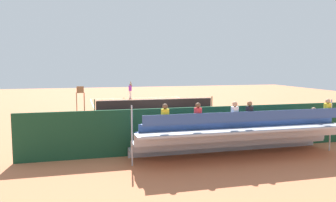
{
  "coord_description": "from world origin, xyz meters",
  "views": [
    {
      "loc": [
        6.53,
        28.45,
        3.92
      ],
      "look_at": [
        0.0,
        4.0,
        1.2
      ],
      "focal_mm": 37.02,
      "sensor_mm": 36.0,
      "label": 1
    }
  ],
  "objects_px": {
    "tennis_net": "(156,104)",
    "tennis_ball_near": "(125,99)",
    "bleacher_stand": "(238,134)",
    "equipment_bag": "(219,142)",
    "tennis_ball_far": "(149,98)",
    "courtside_bench": "(257,132)",
    "umpire_chair": "(80,96)",
    "tennis_player": "(130,89)",
    "tennis_racket": "(125,98)"
  },
  "relations": [
    {
      "from": "courtside_bench",
      "to": "equipment_bag",
      "type": "relative_size",
      "value": 2.0
    },
    {
      "from": "umpire_chair",
      "to": "equipment_bag",
      "type": "xyz_separation_m",
      "value": [
        -6.2,
        13.6,
        -1.13
      ]
    },
    {
      "from": "bleacher_stand",
      "to": "courtside_bench",
      "type": "bearing_deg",
      "value": -134.83
    },
    {
      "from": "bleacher_stand",
      "to": "equipment_bag",
      "type": "relative_size",
      "value": 10.07
    },
    {
      "from": "courtside_bench",
      "to": "tennis_ball_near",
      "type": "xyz_separation_m",
      "value": [
        3.45,
        -22.85,
        -0.53
      ]
    },
    {
      "from": "equipment_bag",
      "to": "tennis_player",
      "type": "xyz_separation_m",
      "value": [
        0.51,
        -24.25,
        0.84
      ]
    },
    {
      "from": "tennis_ball_near",
      "to": "courtside_bench",
      "type": "bearing_deg",
      "value": 98.59
    },
    {
      "from": "tennis_racket",
      "to": "tennis_ball_far",
      "type": "xyz_separation_m",
      "value": [
        -2.51,
        1.32,
        0.02
      ]
    },
    {
      "from": "tennis_net",
      "to": "courtside_bench",
      "type": "relative_size",
      "value": 5.72
    },
    {
      "from": "equipment_bag",
      "to": "tennis_ball_near",
      "type": "height_order",
      "value": "equipment_bag"
    },
    {
      "from": "umpire_chair",
      "to": "tennis_player",
      "type": "height_order",
      "value": "umpire_chair"
    },
    {
      "from": "bleacher_stand",
      "to": "tennis_racket",
      "type": "bearing_deg",
      "value": -87.72
    },
    {
      "from": "tennis_ball_near",
      "to": "tennis_racket",
      "type": "bearing_deg",
      "value": -100.34
    },
    {
      "from": "umpire_chair",
      "to": "tennis_player",
      "type": "xyz_separation_m",
      "value": [
        -5.68,
        -10.64,
        -0.3
      ]
    },
    {
      "from": "equipment_bag",
      "to": "courtside_bench",
      "type": "bearing_deg",
      "value": -176.54
    },
    {
      "from": "equipment_bag",
      "to": "tennis_player",
      "type": "distance_m",
      "value": 24.27
    },
    {
      "from": "equipment_bag",
      "to": "tennis_racket",
      "type": "relative_size",
      "value": 1.59
    },
    {
      "from": "tennis_net",
      "to": "bleacher_stand",
      "type": "xyz_separation_m",
      "value": [
        0.01,
        15.41,
        0.47
      ]
    },
    {
      "from": "equipment_bag",
      "to": "tennis_ball_far",
      "type": "xyz_separation_m",
      "value": [
        -1.45,
        -23.13,
        -0.15
      ]
    },
    {
      "from": "bleacher_stand",
      "to": "equipment_bag",
      "type": "bearing_deg",
      "value": -90.18
    },
    {
      "from": "courtside_bench",
      "to": "tennis_player",
      "type": "bearing_deg",
      "value": -83.76
    },
    {
      "from": "tennis_ball_near",
      "to": "tennis_ball_far",
      "type": "xyz_separation_m",
      "value": [
        -2.78,
        -0.15,
        0.0
      ]
    },
    {
      "from": "bleacher_stand",
      "to": "equipment_bag",
      "type": "height_order",
      "value": "bleacher_stand"
    },
    {
      "from": "courtside_bench",
      "to": "tennis_racket",
      "type": "relative_size",
      "value": 3.18
    },
    {
      "from": "bleacher_stand",
      "to": "umpire_chair",
      "type": "xyz_separation_m",
      "value": [
        6.19,
        -15.62,
        0.34
      ]
    },
    {
      "from": "bleacher_stand",
      "to": "umpire_chair",
      "type": "bearing_deg",
      "value": -68.38
    },
    {
      "from": "tennis_net",
      "to": "equipment_bag",
      "type": "height_order",
      "value": "tennis_net"
    },
    {
      "from": "courtside_bench",
      "to": "equipment_bag",
      "type": "bearing_deg",
      "value": 3.46
    },
    {
      "from": "courtside_bench",
      "to": "tennis_ball_far",
      "type": "relative_size",
      "value": 27.27
    },
    {
      "from": "tennis_net",
      "to": "tennis_ball_near",
      "type": "bearing_deg",
      "value": -82.08
    },
    {
      "from": "umpire_chair",
      "to": "equipment_bag",
      "type": "bearing_deg",
      "value": 114.48
    },
    {
      "from": "tennis_racket",
      "to": "tennis_net",
      "type": "bearing_deg",
      "value": 95.5
    },
    {
      "from": "courtside_bench",
      "to": "bleacher_stand",
      "type": "bearing_deg",
      "value": 45.17
    },
    {
      "from": "tennis_net",
      "to": "umpire_chair",
      "type": "bearing_deg",
      "value": -1.88
    },
    {
      "from": "bleacher_stand",
      "to": "courtside_bench",
      "type": "height_order",
      "value": "bleacher_stand"
    },
    {
      "from": "tennis_net",
      "to": "bleacher_stand",
      "type": "bearing_deg",
      "value": 89.96
    },
    {
      "from": "tennis_ball_near",
      "to": "tennis_ball_far",
      "type": "bearing_deg",
      "value": -176.82
    },
    {
      "from": "bleacher_stand",
      "to": "tennis_net",
      "type": "bearing_deg",
      "value": -90.04
    },
    {
      "from": "umpire_chair",
      "to": "courtside_bench",
      "type": "bearing_deg",
      "value": 121.69
    },
    {
      "from": "umpire_chair",
      "to": "tennis_ball_far",
      "type": "distance_m",
      "value": 12.28
    },
    {
      "from": "tennis_racket",
      "to": "bleacher_stand",
      "type": "bearing_deg",
      "value": 92.28
    },
    {
      "from": "tennis_player",
      "to": "tennis_ball_far",
      "type": "xyz_separation_m",
      "value": [
        -1.97,
        1.11,
        -0.98
      ]
    },
    {
      "from": "equipment_bag",
      "to": "tennis_ball_far",
      "type": "relative_size",
      "value": 13.64
    },
    {
      "from": "tennis_ball_near",
      "to": "tennis_ball_far",
      "type": "height_order",
      "value": "same"
    },
    {
      "from": "bleacher_stand",
      "to": "tennis_racket",
      "type": "distance_m",
      "value": 26.51
    },
    {
      "from": "tennis_player",
      "to": "tennis_ball_far",
      "type": "height_order",
      "value": "tennis_player"
    },
    {
      "from": "tennis_net",
      "to": "tennis_ball_near",
      "type": "distance_m",
      "value": 9.68
    },
    {
      "from": "umpire_chair",
      "to": "tennis_ball_far",
      "type": "relative_size",
      "value": 32.42
    },
    {
      "from": "tennis_player",
      "to": "tennis_ball_near",
      "type": "xyz_separation_m",
      "value": [
        0.81,
        1.27,
        -0.98
      ]
    },
    {
      "from": "tennis_net",
      "to": "tennis_ball_far",
      "type": "bearing_deg",
      "value": -98.45
    }
  ]
}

